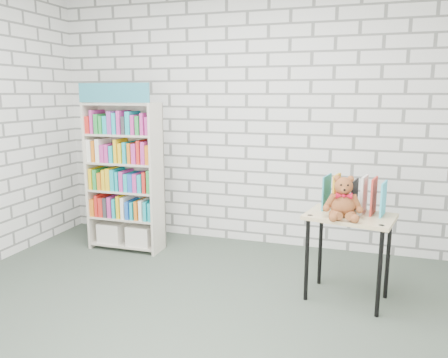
% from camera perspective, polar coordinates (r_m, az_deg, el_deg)
% --- Properties ---
extents(ground, '(4.50, 4.50, 0.00)m').
position_cam_1_polar(ground, '(3.45, -6.13, -18.31)').
color(ground, '#3E4A3F').
rests_on(ground, ground).
extents(room_shell, '(4.52, 4.02, 2.81)m').
position_cam_1_polar(room_shell, '(3.01, -6.84, 12.78)').
color(room_shell, silver).
rests_on(room_shell, ground).
extents(bookshelf, '(0.80, 0.31, 1.80)m').
position_cam_1_polar(bookshelf, '(4.84, -12.82, 0.45)').
color(bookshelf, beige).
rests_on(bookshelf, ground).
extents(display_table, '(0.76, 0.60, 0.73)m').
position_cam_1_polar(display_table, '(3.71, 16.05, -6.03)').
color(display_table, tan).
rests_on(display_table, ground).
extents(table_books, '(0.51, 0.30, 0.28)m').
position_cam_1_polar(table_books, '(3.75, 16.65, -2.03)').
color(table_books, teal).
rests_on(table_books, display_table).
extents(teddy_bear, '(0.31, 0.29, 0.33)m').
position_cam_1_polar(teddy_bear, '(3.56, 15.29, -2.77)').
color(teddy_bear, brown).
rests_on(teddy_bear, display_table).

